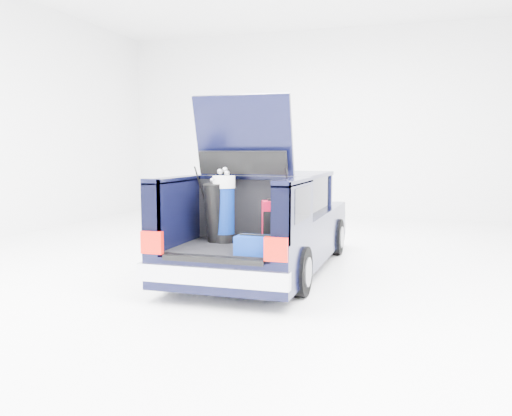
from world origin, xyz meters
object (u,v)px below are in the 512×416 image
(black_golf_bag, at_px, (215,213))
(blue_golf_bag, at_px, (224,208))
(car, at_px, (268,224))
(red_suitcase, at_px, (277,223))
(blue_duffel, at_px, (256,245))

(black_golf_bag, relative_size, blue_golf_bag, 0.89)
(car, distance_m, red_suitcase, 1.46)
(red_suitcase, bearing_deg, car, 87.18)
(car, xyz_separation_m, black_golf_bag, (-0.31, -1.39, 0.31))
(blue_duffel, bearing_deg, car, 103.42)
(black_golf_bag, bearing_deg, car, 89.04)
(car, xyz_separation_m, blue_golf_bag, (-0.21, -1.32, 0.36))
(blue_golf_bag, bearing_deg, black_golf_bag, -160.72)
(black_golf_bag, xyz_separation_m, blue_golf_bag, (0.10, 0.06, 0.05))
(blue_golf_bag, height_order, blue_duffel, blue_golf_bag)
(red_suitcase, distance_m, black_golf_bag, 0.82)
(car, relative_size, red_suitcase, 7.95)
(blue_golf_bag, bearing_deg, red_suitcase, -14.44)
(red_suitcase, distance_m, blue_golf_bag, 0.72)
(red_suitcase, xyz_separation_m, blue_duffel, (-0.06, -0.65, -0.17))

